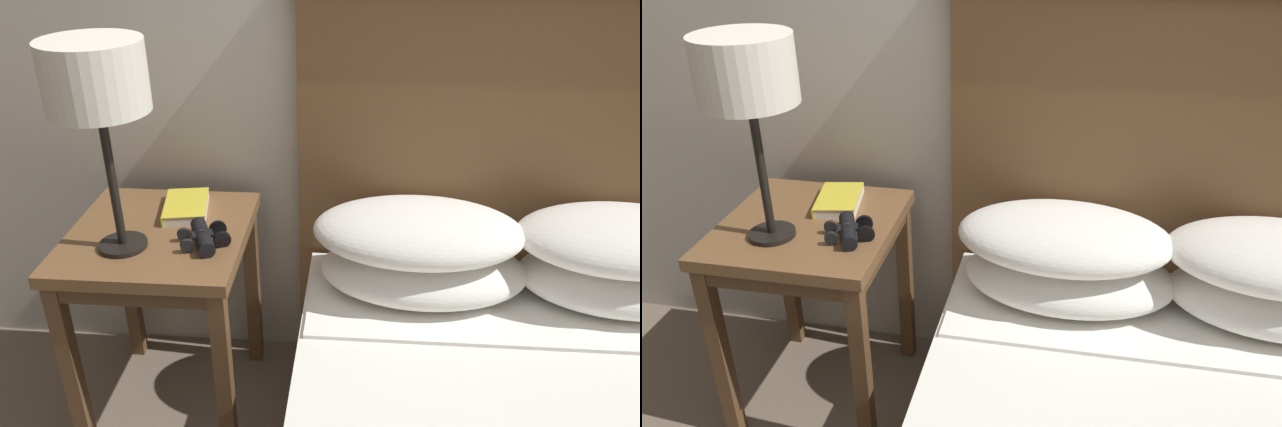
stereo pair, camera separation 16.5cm
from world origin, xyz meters
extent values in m
cube|color=brown|center=(-0.52, 0.63, 0.63)|extent=(0.51, 0.53, 0.04)
cube|color=brown|center=(-0.52, 0.63, 0.59)|extent=(0.48, 0.50, 0.05)
cube|color=brown|center=(-0.74, 0.40, 0.31)|extent=(0.04, 0.04, 0.62)
cube|color=brown|center=(-0.30, 0.40, 0.31)|extent=(0.04, 0.04, 0.62)
cube|color=brown|center=(-0.74, 0.86, 0.31)|extent=(0.04, 0.04, 0.62)
cube|color=brown|center=(-0.30, 0.86, 0.31)|extent=(0.04, 0.04, 0.62)
cube|color=white|center=(0.52, 0.56, 0.46)|extent=(1.22, 0.28, 0.01)
cube|color=brown|center=(0.52, 0.91, 0.64)|extent=(1.33, 0.06, 1.28)
ellipsoid|color=white|center=(0.25, 0.67, 0.53)|extent=(0.60, 0.36, 0.15)
ellipsoid|color=white|center=(0.82, 0.67, 0.53)|extent=(0.60, 0.36, 0.15)
ellipsoid|color=white|center=(0.22, 0.67, 0.66)|extent=(0.60, 0.36, 0.15)
ellipsoid|color=white|center=(0.79, 0.67, 0.66)|extent=(0.60, 0.36, 0.15)
cylinder|color=black|center=(-0.59, 0.53, 0.66)|extent=(0.13, 0.13, 0.01)
cylinder|color=black|center=(-0.59, 0.53, 0.85)|extent=(0.02, 0.02, 0.37)
cylinder|color=silver|center=(-0.59, 0.53, 1.12)|extent=(0.25, 0.25, 0.17)
cube|color=silver|center=(-0.47, 0.75, 0.67)|extent=(0.15, 0.21, 0.03)
cube|color=gold|center=(-0.47, 0.75, 0.68)|extent=(0.16, 0.21, 0.00)
cube|color=gold|center=(-0.53, 0.74, 0.67)|extent=(0.04, 0.19, 0.03)
cylinder|color=black|center=(-0.36, 0.53, 0.67)|extent=(0.08, 0.10, 0.04)
cylinder|color=black|center=(-0.32, 0.55, 0.67)|extent=(0.05, 0.03, 0.05)
cylinder|color=black|center=(-0.40, 0.52, 0.67)|extent=(0.04, 0.03, 0.04)
cylinder|color=black|center=(-0.38, 0.59, 0.67)|extent=(0.08, 0.10, 0.04)
cylinder|color=black|center=(-0.34, 0.61, 0.67)|extent=(0.05, 0.03, 0.05)
cylinder|color=black|center=(-0.43, 0.58, 0.67)|extent=(0.04, 0.03, 0.04)
cube|color=black|center=(-0.37, 0.56, 0.68)|extent=(0.07, 0.06, 0.01)
cylinder|color=black|center=(-0.37, 0.56, 0.69)|extent=(0.02, 0.02, 0.02)
camera|label=1|loc=(0.06, -0.89, 1.53)|focal=35.00mm
camera|label=2|loc=(0.22, -0.86, 1.53)|focal=35.00mm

